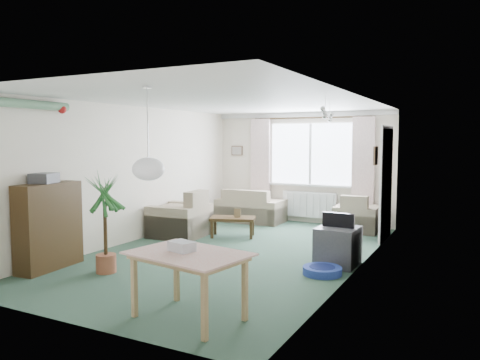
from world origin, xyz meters
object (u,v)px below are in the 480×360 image
at_px(houseplant, 105,223).
at_px(pet_bed, 322,271).
at_px(armchair_left, 180,213).
at_px(tv_cube, 338,246).
at_px(dining_table, 189,287).
at_px(coffee_table, 233,227).
at_px(sofa, 251,205).
at_px(armchair_corner, 357,213).
at_px(bookshelf, 49,226).

distance_m(houseplant, pet_bed, 3.00).
xyz_separation_m(armchair_left, tv_cube, (3.20, -0.65, -0.16)).
distance_m(armchair_left, dining_table, 4.13).
relative_size(armchair_left, coffee_table, 1.18).
bearing_deg(pet_bed, sofa, 129.46).
height_order(dining_table, pet_bed, dining_table).
bearing_deg(armchair_corner, bookshelf, 53.29).
relative_size(bookshelf, pet_bed, 2.31).
xyz_separation_m(dining_table, pet_bed, (0.72, 2.12, -0.28)).
height_order(armchair_corner, bookshelf, bookshelf).
bearing_deg(pet_bed, coffee_table, 144.33).
distance_m(bookshelf, tv_cube, 4.10).
xyz_separation_m(sofa, armchair_corner, (2.35, -0.02, 0.01)).
height_order(armchair_left, bookshelf, bookshelf).
bearing_deg(armchair_left, houseplant, 8.43).
height_order(houseplant, dining_table, houseplant).
bearing_deg(pet_bed, houseplant, -154.41).
relative_size(coffee_table, bookshelf, 0.68).
bearing_deg(houseplant, sofa, 90.15).
bearing_deg(coffee_table, bookshelf, -112.17).
xyz_separation_m(bookshelf, dining_table, (2.77, -0.64, -0.27)).
distance_m(sofa, houseplant, 4.50).
bearing_deg(armchair_corner, dining_table, 83.05).
xyz_separation_m(armchair_corner, houseplant, (-2.34, -4.47, 0.31)).
distance_m(armchair_corner, bookshelf, 5.67).
relative_size(armchair_left, dining_table, 0.92).
relative_size(dining_table, pet_bed, 2.02).
distance_m(coffee_table, bookshelf, 3.35).
bearing_deg(dining_table, tv_cube, 73.99).
xyz_separation_m(sofa, dining_table, (1.93, -5.35, -0.03)).
xyz_separation_m(coffee_table, pet_bed, (2.23, -1.60, -0.13)).
height_order(armchair_left, coffee_table, armchair_left).
distance_m(sofa, bookshelf, 4.78).
bearing_deg(bookshelf, armchair_left, 78.01).
height_order(sofa, houseplant, houseplant).
xyz_separation_m(sofa, coffee_table, (0.42, -1.62, -0.18)).
height_order(coffee_table, bookshelf, bookshelf).
relative_size(armchair_left, houseplant, 0.72).
height_order(sofa, coffee_table, sofa).
height_order(coffee_table, tv_cube, tv_cube).
xyz_separation_m(houseplant, tv_cube, (2.69, 1.83, -0.40)).
bearing_deg(bookshelf, dining_table, -17.90).
bearing_deg(armchair_corner, pet_bed, 92.96).
height_order(armchair_left, tv_cube, armchair_left).
relative_size(bookshelf, houseplant, 0.89).
distance_m(armchair_corner, pet_bed, 3.23).
relative_size(houseplant, pet_bed, 2.60).
distance_m(coffee_table, dining_table, 4.03).
bearing_deg(sofa, bookshelf, 78.86).
xyz_separation_m(bookshelf, pet_bed, (3.49, 1.48, -0.55)).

